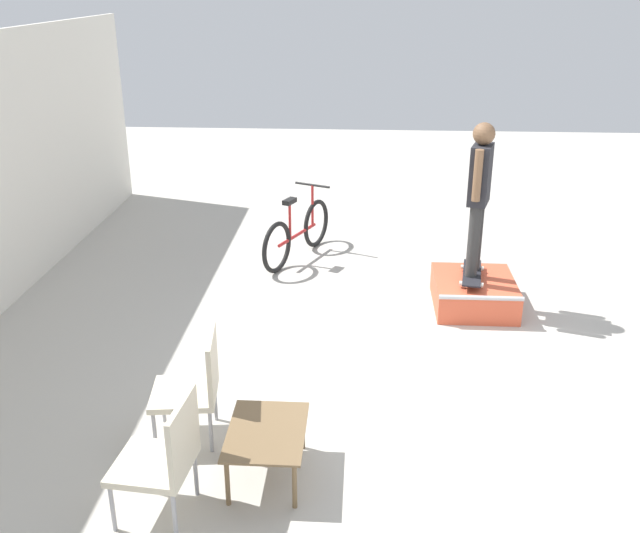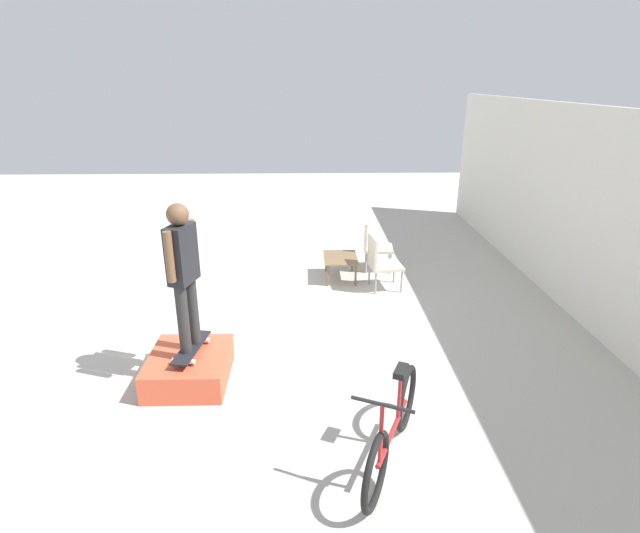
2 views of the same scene
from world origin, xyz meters
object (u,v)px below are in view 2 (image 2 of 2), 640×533
object	(u,v)px
skate_ramp_box	(189,367)
skateboard_on_ramp	(191,347)
patio_chair_right	(380,260)
coffee_table	(340,260)
bicycle	(393,429)
person_skater	(183,266)
patio_chair_left	(373,243)

from	to	relation	value
skate_ramp_box	skateboard_on_ramp	world-z (taller)	skateboard_on_ramp
patio_chair_right	coffee_table	bearing A→B (deg)	46.75
skateboard_on_ramp	bicycle	world-z (taller)	bicycle
coffee_table	patio_chair_right	distance (m)	0.80
person_skater	bicycle	size ratio (longest dim) A/B	1.04
patio_chair_left	patio_chair_right	distance (m)	0.93
bicycle	patio_chair_left	bearing A→B (deg)	-161.27
skate_ramp_box	coffee_table	world-z (taller)	coffee_table
skateboard_on_ramp	patio_chair_left	world-z (taller)	patio_chair_left
patio_chair_left	bicycle	world-z (taller)	bicycle
skate_ramp_box	bicycle	xyz separation A→B (m)	(1.40, 2.16, 0.19)
person_skater	patio_chair_left	xyz separation A→B (m)	(-3.59, 2.56, -0.92)
coffee_table	patio_chair_right	bearing A→B (deg)	53.55
coffee_table	patio_chair_left	xyz separation A→B (m)	(-0.47, 0.63, 0.15)
skate_ramp_box	patio_chair_left	world-z (taller)	patio_chair_left
patio_chair_right	person_skater	bearing A→B (deg)	129.22
person_skater	bicycle	bearing A→B (deg)	72.47
skate_ramp_box	bicycle	bearing A→B (deg)	57.04
skateboard_on_ramp	coffee_table	distance (m)	3.67
patio_chair_right	skate_ramp_box	bearing A→B (deg)	128.94
bicycle	skateboard_on_ramp	bearing A→B (deg)	-99.99
skateboard_on_ramp	bicycle	xyz separation A→B (m)	(1.42, 2.11, -0.06)
person_skater	patio_chair_right	distance (m)	3.81
person_skater	skateboard_on_ramp	bearing A→B (deg)	-73.70
patio_chair_left	patio_chair_right	xyz separation A→B (m)	(0.93, 0.00, 0.00)
person_skater	bicycle	distance (m)	2.76
coffee_table	patio_chair_right	size ratio (longest dim) A/B	0.86
skate_ramp_box	coffee_table	xyz separation A→B (m)	(-3.14, 1.97, 0.18)
skateboard_on_ramp	bicycle	bearing A→B (deg)	64.88
person_skater	coffee_table	xyz separation A→B (m)	(-3.12, 1.93, -1.07)
patio_chair_left	bicycle	distance (m)	5.03
skateboard_on_ramp	person_skater	size ratio (longest dim) A/B	0.48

